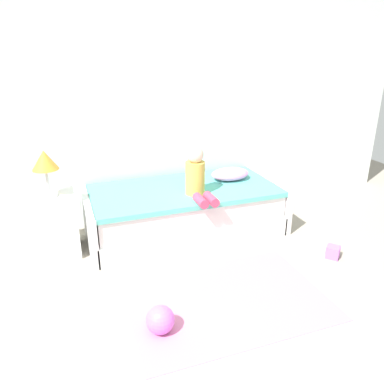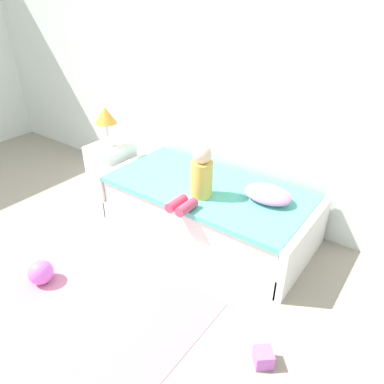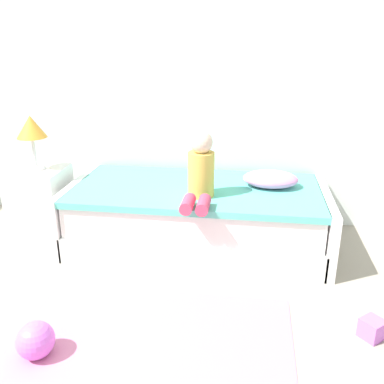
{
  "view_description": "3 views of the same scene",
  "coord_description": "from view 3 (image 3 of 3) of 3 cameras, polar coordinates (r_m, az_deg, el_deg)",
  "views": [
    {
      "loc": [
        -0.7,
        -1.6,
        1.94
      ],
      "look_at": [
        0.51,
        1.75,
        0.55
      ],
      "focal_mm": 35.45,
      "sensor_mm": 36.0,
      "label": 1
    },
    {
      "loc": [
        2.17,
        -0.51,
        2.17
      ],
      "look_at": [
        0.51,
        1.75,
        0.55
      ],
      "focal_mm": 33.05,
      "sensor_mm": 36.0,
      "label": 2
    },
    {
      "loc": [
        0.94,
        -1.2,
        1.66
      ],
      "look_at": [
        0.51,
        1.75,
        0.55
      ],
      "focal_mm": 39.67,
      "sensor_mm": 36.0,
      "label": 3
    }
  ],
  "objects": [
    {
      "name": "area_rug",
      "position": [
        2.57,
        -5.51,
        -19.8
      ],
      "size": [
        1.6,
        1.1,
        0.01
      ],
      "primitive_type": "cube",
      "color": "pink",
      "rests_on": "ground"
    },
    {
      "name": "nightstand",
      "position": [
        3.88,
        -19.64,
        -1.32
      ],
      "size": [
        0.44,
        0.44,
        0.6
      ],
      "primitive_type": "cube",
      "color": "white",
      "rests_on": "ground"
    },
    {
      "name": "table_lamp",
      "position": [
        3.71,
        -20.8,
        7.87
      ],
      "size": [
        0.24,
        0.24,
        0.45
      ],
      "color": "silver",
      "rests_on": "nightstand"
    },
    {
      "name": "toy_block",
      "position": [
        2.78,
        23.06,
        -16.55
      ],
      "size": [
        0.17,
        0.17,
        0.12
      ],
      "primitive_type": "cube",
      "rotation": [
        0.0,
        0.0,
        0.71
      ],
      "color": "#CC66D8",
      "rests_on": "ground"
    },
    {
      "name": "child_figure",
      "position": [
        3.14,
        1.12,
        2.73
      ],
      "size": [
        0.2,
        0.51,
        0.5
      ],
      "color": "gold",
      "rests_on": "bed"
    },
    {
      "name": "pillow",
      "position": [
        3.48,
        10.51,
        1.73
      ],
      "size": [
        0.44,
        0.3,
        0.13
      ],
      "primitive_type": "ellipsoid",
      "color": "#EA8CC6",
      "rests_on": "bed"
    },
    {
      "name": "toy_ball",
      "position": [
        2.57,
        -20.3,
        -18.18
      ],
      "size": [
        0.21,
        0.21,
        0.21
      ],
      "primitive_type": "sphere",
      "color": "#CC66D8",
      "rests_on": "ground"
    },
    {
      "name": "bed",
      "position": [
        3.52,
        0.59,
        -3.24
      ],
      "size": [
        2.11,
        1.0,
        0.5
      ],
      "color": "white",
      "rests_on": "ground"
    },
    {
      "name": "wall_rear",
      "position": [
        3.92,
        -5.83,
        17.26
      ],
      "size": [
        7.2,
        0.1,
        2.9
      ],
      "primitive_type": "cube",
      "color": "silver",
      "rests_on": "ground"
    }
  ]
}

